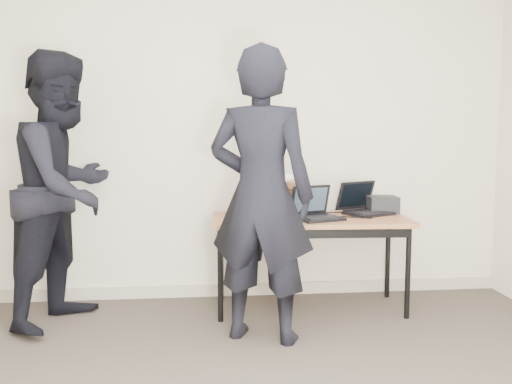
{
  "coord_description": "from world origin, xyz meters",
  "views": [
    {
      "loc": [
        -0.31,
        -2.42,
        1.42
      ],
      "look_at": [
        0.1,
        1.6,
        0.95
      ],
      "focal_mm": 40.0,
      "sensor_mm": 36.0,
      "label": 1
    }
  ],
  "objects": [
    {
      "name": "tissue",
      "position": [
        0.39,
        2.06,
        1.0
      ],
      "size": [
        0.13,
        0.1,
        0.08
      ],
      "primitive_type": "ellipsoid",
      "rotation": [
        0.0,
        0.0,
        -0.0
      ],
      "color": "white",
      "rests_on": "leather_satchel"
    },
    {
      "name": "person_observer",
      "position": [
        -1.26,
        1.74,
        0.97
      ],
      "size": [
        1.06,
        1.16,
        1.94
      ],
      "primitive_type": "imported",
      "rotation": [
        0.0,
        0.0,
        1.15
      ],
      "color": "black",
      "rests_on": "ground"
    },
    {
      "name": "equipment_box",
      "position": [
        1.17,
        2.02,
        0.79
      ],
      "size": [
        0.24,
        0.21,
        0.13
      ],
      "primitive_type": "cube",
      "rotation": [
        0.0,
        0.0,
        -0.04
      ],
      "color": "black",
      "rests_on": "desk"
    },
    {
      "name": "leather_satchel",
      "position": [
        0.36,
        2.05,
        0.85
      ],
      "size": [
        0.36,
        0.18,
        0.25
      ],
      "rotation": [
        0.0,
        0.0,
        0.0
      ],
      "color": "#5D3318",
      "rests_on": "desk"
    },
    {
      "name": "power_brick",
      "position": [
        0.32,
        1.66,
        0.73
      ],
      "size": [
        0.08,
        0.05,
        0.03
      ],
      "primitive_type": "cube",
      "rotation": [
        0.0,
        0.0,
        -0.13
      ],
      "color": "black",
      "rests_on": "desk"
    },
    {
      "name": "laptop_right",
      "position": [
        1.01,
        1.98,
        0.78
      ],
      "size": [
        0.45,
        0.45,
        0.25
      ],
      "rotation": [
        0.0,
        0.0,
        0.43
      ],
      "color": "black",
      "rests_on": "desk"
    },
    {
      "name": "desk",
      "position": [
        0.54,
        1.83,
        0.66
      ],
      "size": [
        1.53,
        0.72,
        0.72
      ],
      "rotation": [
        0.0,
        0.0,
        -0.05
      ],
      "color": "brown",
      "rests_on": "ground"
    },
    {
      "name": "laptop_beige",
      "position": [
        0.1,
        1.83,
        0.76
      ],
      "size": [
        0.32,
        0.31,
        0.22
      ],
      "rotation": [
        0.0,
        0.0,
        0.2
      ],
      "color": "beige",
      "rests_on": "desk"
    },
    {
      "name": "baseboard",
      "position": [
        0.0,
        2.23,
        0.05
      ],
      "size": [
        4.5,
        0.03,
        0.1
      ],
      "primitive_type": "cube",
      "color": "#A99E8C",
      "rests_on": "ground"
    },
    {
      "name": "room",
      "position": [
        0.0,
        0.0,
        1.35
      ],
      "size": [
        4.6,
        4.6,
        2.8
      ],
      "color": "#3D352E",
      "rests_on": "ground"
    },
    {
      "name": "cables",
      "position": [
        0.59,
        1.82,
        0.72
      ],
      "size": [
        1.16,
        0.42,
        0.01
      ],
      "rotation": [
        0.0,
        0.0,
        -0.02
      ],
      "color": "silver",
      "rests_on": "desk"
    },
    {
      "name": "person_typist",
      "position": [
        0.1,
        1.25,
        0.97
      ],
      "size": [
        0.83,
        0.69,
        1.93
      ],
      "primitive_type": "imported",
      "rotation": [
        0.0,
        0.0,
        2.76
      ],
      "color": "black",
      "rests_on": "ground"
    },
    {
      "name": "laptop_center",
      "position": [
        0.57,
        1.77,
        0.78
      ],
      "size": [
        0.4,
        0.39,
        0.25
      ],
      "rotation": [
        0.0,
        0.0,
        0.32
      ],
      "color": "black",
      "rests_on": "desk"
    }
  ]
}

